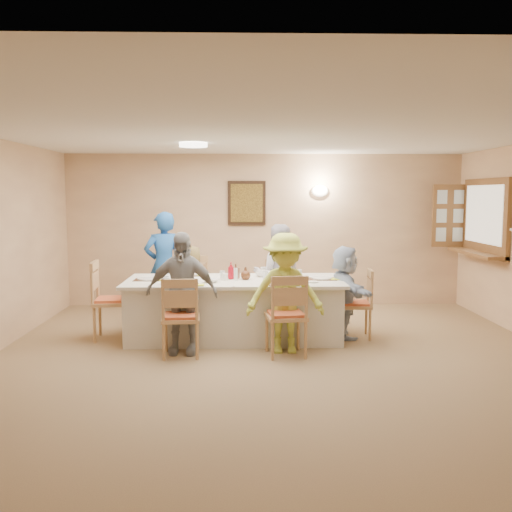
{
  "coord_description": "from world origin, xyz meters",
  "views": [
    {
      "loc": [
        -0.39,
        -5.91,
        1.85
      ],
      "look_at": [
        -0.2,
        1.4,
        1.05
      ],
      "focal_mm": 40.0,
      "sensor_mm": 36.0,
      "label": 1
    }
  ],
  "objects_px": {
    "chair_front_left": "(181,316)",
    "chair_front_right": "(286,314)",
    "caregiver": "(164,266)",
    "condiment_ketchup": "(231,271)",
    "serving_hatch": "(486,218)",
    "diner_right_end": "(345,292)",
    "chair_left_end": "(113,300)",
    "chair_right_end": "(355,303)",
    "diner_back_right": "(278,275)",
    "chair_back_left": "(193,290)",
    "diner_back_left": "(192,286)",
    "dining_table": "(234,309)",
    "diner_front_right": "(285,293)",
    "diner_front_left": "(182,293)",
    "chair_back_right": "(277,292)"
  },
  "relations": [
    {
      "from": "chair_front_left",
      "to": "chair_front_right",
      "type": "relative_size",
      "value": 0.97
    },
    {
      "from": "chair_front_right",
      "to": "caregiver",
      "type": "xyz_separation_m",
      "value": [
        -1.65,
        1.95,
        0.32
      ]
    },
    {
      "from": "chair_front_left",
      "to": "condiment_ketchup",
      "type": "distance_m",
      "value": 1.09
    },
    {
      "from": "serving_hatch",
      "to": "diner_right_end",
      "type": "height_order",
      "value": "serving_hatch"
    },
    {
      "from": "condiment_ketchup",
      "to": "chair_left_end",
      "type": "bearing_deg",
      "value": -178.48
    },
    {
      "from": "chair_right_end",
      "to": "caregiver",
      "type": "distance_m",
      "value": 2.86
    },
    {
      "from": "serving_hatch",
      "to": "diner_back_right",
      "type": "distance_m",
      "value": 3.22
    },
    {
      "from": "chair_back_left",
      "to": "diner_right_end",
      "type": "distance_m",
      "value": 2.18
    },
    {
      "from": "diner_back_left",
      "to": "condiment_ketchup",
      "type": "bearing_deg",
      "value": 131.69
    },
    {
      "from": "dining_table",
      "to": "diner_front_right",
      "type": "height_order",
      "value": "diner_front_right"
    },
    {
      "from": "diner_back_left",
      "to": "diner_front_right",
      "type": "distance_m",
      "value": 1.82
    },
    {
      "from": "diner_front_right",
      "to": "diner_right_end",
      "type": "height_order",
      "value": "diner_front_right"
    },
    {
      "from": "diner_front_left",
      "to": "diner_front_right",
      "type": "bearing_deg",
      "value": 5.34
    },
    {
      "from": "caregiver",
      "to": "condiment_ketchup",
      "type": "bearing_deg",
      "value": 111.64
    },
    {
      "from": "chair_back_right",
      "to": "caregiver",
      "type": "relative_size",
      "value": 0.57
    },
    {
      "from": "chair_right_end",
      "to": "caregiver",
      "type": "height_order",
      "value": "caregiver"
    },
    {
      "from": "chair_front_right",
      "to": "diner_back_left",
      "type": "xyz_separation_m",
      "value": [
        -1.2,
        1.48,
        0.09
      ]
    },
    {
      "from": "chair_right_end",
      "to": "diner_back_right",
      "type": "relative_size",
      "value": 0.62
    },
    {
      "from": "chair_right_end",
      "to": "diner_front_right",
      "type": "relative_size",
      "value": 0.64
    },
    {
      "from": "chair_back_left",
      "to": "chair_left_end",
      "type": "xyz_separation_m",
      "value": [
        -0.95,
        -0.8,
        0.02
      ]
    },
    {
      "from": "diner_front_right",
      "to": "diner_back_right",
      "type": "bearing_deg",
      "value": 89.04
    },
    {
      "from": "chair_left_end",
      "to": "diner_back_right",
      "type": "xyz_separation_m",
      "value": [
        2.15,
        0.68,
        0.21
      ]
    },
    {
      "from": "chair_back_left",
      "to": "caregiver",
      "type": "bearing_deg",
      "value": 141.44
    },
    {
      "from": "dining_table",
      "to": "diner_front_right",
      "type": "distance_m",
      "value": 0.96
    },
    {
      "from": "chair_right_end",
      "to": "chair_front_right",
      "type": "bearing_deg",
      "value": -45.13
    },
    {
      "from": "diner_front_left",
      "to": "diner_right_end",
      "type": "xyz_separation_m",
      "value": [
        2.02,
        0.68,
        -0.11
      ]
    },
    {
      "from": "chair_back_left",
      "to": "caregiver",
      "type": "height_order",
      "value": "caregiver"
    },
    {
      "from": "chair_left_end",
      "to": "diner_right_end",
      "type": "relative_size",
      "value": 0.85
    },
    {
      "from": "diner_back_right",
      "to": "chair_back_right",
      "type": "bearing_deg",
      "value": -88.0
    },
    {
      "from": "diner_front_right",
      "to": "diner_right_end",
      "type": "bearing_deg",
      "value": 38.7
    },
    {
      "from": "chair_back_right",
      "to": "chair_right_end",
      "type": "bearing_deg",
      "value": -30.35
    },
    {
      "from": "diner_back_right",
      "to": "diner_right_end",
      "type": "distance_m",
      "value": 1.07
    },
    {
      "from": "serving_hatch",
      "to": "diner_back_right",
      "type": "xyz_separation_m",
      "value": [
        -3.09,
        -0.43,
        -0.78
      ]
    },
    {
      "from": "serving_hatch",
      "to": "chair_back_right",
      "type": "bearing_deg",
      "value": -174.24
    },
    {
      "from": "diner_front_left",
      "to": "chair_back_left",
      "type": "bearing_deg",
      "value": 95.34
    },
    {
      "from": "condiment_ketchup",
      "to": "chair_front_left",
      "type": "bearing_deg",
      "value": -123.61
    },
    {
      "from": "serving_hatch",
      "to": "dining_table",
      "type": "xyz_separation_m",
      "value": [
        -3.69,
        -1.11,
        -1.12
      ]
    },
    {
      "from": "chair_front_right",
      "to": "chair_right_end",
      "type": "xyz_separation_m",
      "value": [
        0.95,
        0.8,
        -0.03
      ]
    },
    {
      "from": "serving_hatch",
      "to": "chair_front_left",
      "type": "bearing_deg",
      "value": -155.98
    },
    {
      "from": "chair_right_end",
      "to": "diner_front_left",
      "type": "height_order",
      "value": "diner_front_left"
    },
    {
      "from": "dining_table",
      "to": "chair_front_left",
      "type": "relative_size",
      "value": 2.97
    },
    {
      "from": "diner_right_end",
      "to": "chair_right_end",
      "type": "bearing_deg",
      "value": -98.8
    },
    {
      "from": "chair_back_left",
      "to": "serving_hatch",
      "type": "bearing_deg",
      "value": 3.47
    },
    {
      "from": "chair_back_right",
      "to": "condiment_ketchup",
      "type": "distance_m",
      "value": 1.08
    },
    {
      "from": "diner_front_left",
      "to": "diner_front_right",
      "type": "relative_size",
      "value": 1.01
    },
    {
      "from": "diner_back_right",
      "to": "diner_front_right",
      "type": "xyz_separation_m",
      "value": [
        0.0,
        -1.36,
        -0.02
      ]
    },
    {
      "from": "chair_back_right",
      "to": "condiment_ketchup",
      "type": "bearing_deg",
      "value": -120.43
    },
    {
      "from": "chair_back_left",
      "to": "caregiver",
      "type": "relative_size",
      "value": 0.61
    },
    {
      "from": "serving_hatch",
      "to": "chair_right_end",
      "type": "height_order",
      "value": "serving_hatch"
    },
    {
      "from": "chair_right_end",
      "to": "diner_right_end",
      "type": "distance_m",
      "value": 0.2
    }
  ]
}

